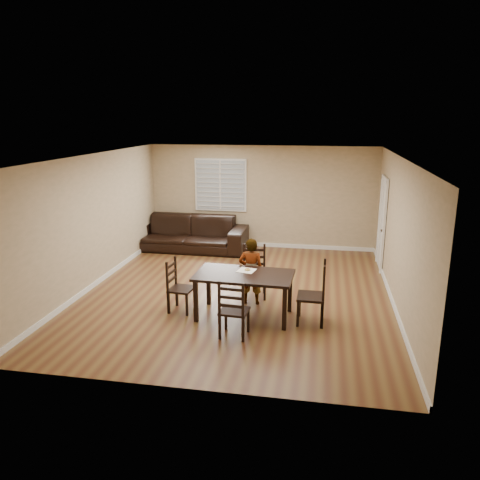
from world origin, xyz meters
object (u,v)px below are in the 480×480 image
chair_near (254,272)px  chair_right (319,296)px  child (251,271)px  donut (248,269)px  chair_far (232,313)px  chair_left (175,287)px  sofa (189,233)px  dining_table (244,279)px

chair_near → chair_right: bearing=-50.7°
child → donut: child is taller
chair_far → donut: 1.14m
chair_far → chair_left: (-1.23, 0.94, -0.01)m
chair_right → child: 1.43m
chair_right → chair_left: bearing=-91.7°
chair_right → donut: 1.32m
chair_far → child: bearing=-88.1°
child → sofa: child is taller
dining_table → chair_near: (0.02, 1.07, -0.24)m
chair_left → donut: chair_left is taller
dining_table → donut: size_ratio=16.52×
chair_right → sofa: bearing=-138.7°
chair_near → chair_far: size_ratio=1.04×
child → chair_near: bearing=-91.4°
dining_table → chair_left: (-1.27, 0.06, -0.26)m
sofa → dining_table: bearing=-60.8°
dining_table → donut: 0.22m
dining_table → child: child is taller
chair_far → child: size_ratio=0.77×
dining_table → chair_left: chair_left is taller
chair_near → sofa: size_ratio=0.34×
sofa → chair_far: bearing=-65.8°
chair_far → chair_near: bearing=-87.3°
chair_left → chair_right: 2.56m
chair_far → dining_table: bearing=-88.2°
chair_far → chair_right: (1.33, 0.84, 0.05)m
chair_near → donut: size_ratio=9.79×
donut → chair_right: bearing=-10.6°
chair_far → sofa: size_ratio=0.32×
donut → chair_far: bearing=-93.6°
chair_left → dining_table: bearing=-87.1°
chair_far → child: 1.51m
dining_table → chair_near: bearing=91.3°
chair_left → chair_near: bearing=-46.4°
donut → dining_table: bearing=-98.6°
dining_table → donut: bearing=83.7°
chair_left → child: (1.30, 0.55, 0.20)m
chair_near → sofa: chair_near is taller
dining_table → sofa: (-2.16, 3.97, -0.26)m
chair_right → child: (-1.26, 0.66, 0.14)m
dining_table → chair_far: size_ratio=1.76×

